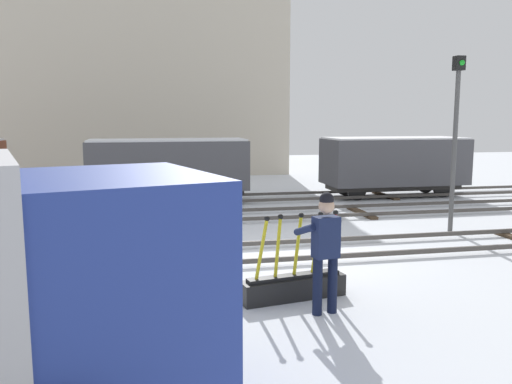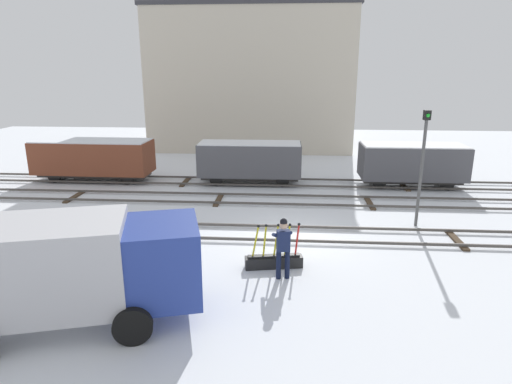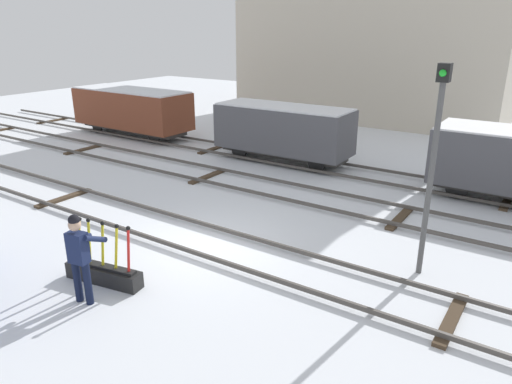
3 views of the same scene
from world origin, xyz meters
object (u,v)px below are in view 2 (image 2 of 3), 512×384
object	(u,v)px
switch_lever_frame	(274,260)
rail_worker	(283,244)
freight_car_far_end	(250,160)
delivery_truck	(74,266)
freight_car_near_switch	(93,157)
signal_post	(423,158)
freight_car_mid_siding	(412,162)

from	to	relation	value
switch_lever_frame	rail_worker	xyz separation A→B (m)	(0.28, -0.70, 0.83)
switch_lever_frame	freight_car_far_end	world-z (taller)	freight_car_far_end
delivery_truck	freight_car_near_switch	bearing A→B (deg)	96.65
delivery_truck	signal_post	xyz separation A→B (m)	(10.10, 7.67, 1.19)
switch_lever_frame	delivery_truck	world-z (taller)	delivery_truck
signal_post	freight_car_far_end	bearing A→B (deg)	139.67
rail_worker	freight_car_near_switch	size ratio (longest dim) A/B	0.30
freight_car_near_switch	freight_car_far_end	bearing A→B (deg)	0.76
rail_worker	freight_car_mid_siding	distance (m)	12.76
freight_car_far_end	freight_car_near_switch	bearing A→B (deg)	179.27
freight_car_mid_siding	delivery_truck	bearing A→B (deg)	-129.80
signal_post	freight_car_far_end	xyz separation A→B (m)	(-7.14, 6.06, -1.42)
signal_post	freight_car_near_switch	distance (m)	16.94
delivery_truck	freight_car_mid_siding	size ratio (longest dim) A/B	1.15
switch_lever_frame	freight_car_mid_siding	xyz separation A→B (m)	(6.83, 10.25, 1.06)
delivery_truck	freight_car_mid_siding	xyz separation A→B (m)	(11.44, 13.73, -0.23)
rail_worker	delivery_truck	xyz separation A→B (m)	(-4.89, -2.78, 0.46)
switch_lever_frame	freight_car_near_switch	bearing A→B (deg)	124.79
signal_post	freight_car_near_switch	xyz separation A→B (m)	(-15.76, 6.06, -1.40)
delivery_truck	signal_post	distance (m)	12.74
rail_worker	freight_car_far_end	size ratio (longest dim) A/B	0.35
switch_lever_frame	freight_car_mid_siding	distance (m)	12.36
signal_post	delivery_truck	bearing A→B (deg)	-142.81
freight_car_far_end	freight_car_mid_siding	bearing A→B (deg)	-0.73
rail_worker	signal_post	distance (m)	7.33
freight_car_far_end	freight_car_near_switch	distance (m)	8.62
freight_car_far_end	switch_lever_frame	bearing A→B (deg)	-81.58
switch_lever_frame	signal_post	size ratio (longest dim) A/B	0.40
delivery_truck	signal_post	bearing A→B (deg)	21.45
signal_post	freight_car_mid_siding	distance (m)	6.37
freight_car_mid_siding	freight_car_near_switch	distance (m)	17.10
rail_worker	delivery_truck	size ratio (longest dim) A/B	0.31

